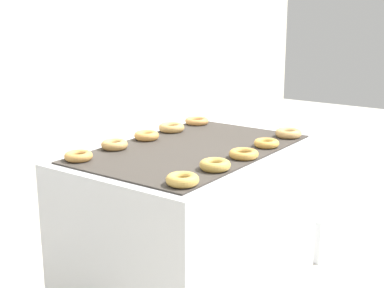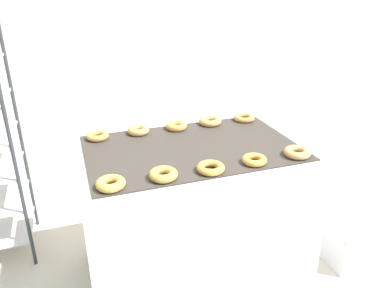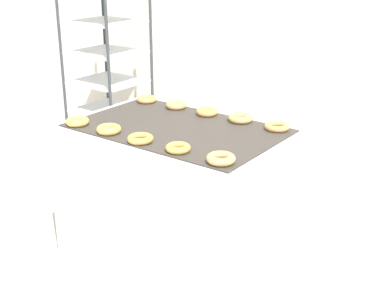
{
  "view_description": "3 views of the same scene",
  "coord_description": "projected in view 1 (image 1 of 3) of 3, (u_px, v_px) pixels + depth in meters",
  "views": [
    {
      "loc": [
        -2.22,
        -0.89,
        1.68
      ],
      "look_at": [
        0.0,
        0.69,
        0.99
      ],
      "focal_mm": 50.0,
      "sensor_mm": 36.0,
      "label": 1
    },
    {
      "loc": [
        -0.66,
        -1.21,
        1.86
      ],
      "look_at": [
        0.0,
        0.69,
        0.99
      ],
      "focal_mm": 35.0,
      "sensor_mm": 36.0,
      "label": 2
    },
    {
      "loc": [
        1.88,
        -1.71,
        1.99
      ],
      "look_at": [
        0.0,
        0.84,
        0.81
      ],
      "focal_mm": 50.0,
      "sensor_mm": 36.0,
      "label": 3
    }
  ],
  "objects": [
    {
      "name": "donut_far_right",
      "position": [
        172.0,
        128.0,
        3.2
      ],
      "size": [
        0.15,
        0.15,
        0.04
      ],
      "primitive_type": "torus",
      "color": "tan",
      "rests_on": "fryer_machine"
    },
    {
      "name": "donut_near_leftmost",
      "position": [
        182.0,
        180.0,
        2.23
      ],
      "size": [
        0.14,
        0.14,
        0.04
      ],
      "primitive_type": "torus",
      "color": "gold",
      "rests_on": "fryer_machine"
    },
    {
      "name": "glaze_bin",
      "position": [
        306.0,
        230.0,
        3.8
      ],
      "size": [
        0.33,
        0.35,
        0.3
      ],
      "color": "silver",
      "rests_on": "ground_plane"
    },
    {
      "name": "donut_far_left",
      "position": [
        115.0,
        145.0,
        2.8
      ],
      "size": [
        0.14,
        0.14,
        0.04
      ],
      "primitive_type": "torus",
      "color": "tan",
      "rests_on": "fryer_machine"
    },
    {
      "name": "donut_near_center",
      "position": [
        244.0,
        154.0,
        2.63
      ],
      "size": [
        0.15,
        0.15,
        0.04
      ],
      "primitive_type": "torus",
      "color": "gold",
      "rests_on": "fryer_machine"
    },
    {
      "name": "donut_far_leftmost",
      "position": [
        79.0,
        156.0,
        2.59
      ],
      "size": [
        0.14,
        0.14,
        0.04
      ],
      "primitive_type": "torus",
      "color": "#CD9249",
      "rests_on": "fryer_machine"
    },
    {
      "name": "donut_far_rightmost",
      "position": [
        197.0,
        121.0,
        3.4
      ],
      "size": [
        0.15,
        0.15,
        0.04
      ],
      "primitive_type": "torus",
      "color": "#D5934D",
      "rests_on": "fryer_machine"
    },
    {
      "name": "donut_near_right",
      "position": [
        266.0,
        143.0,
        2.84
      ],
      "size": [
        0.13,
        0.13,
        0.04
      ],
      "primitive_type": "torus",
      "color": "gold",
      "rests_on": "fryer_machine"
    },
    {
      "name": "donut_near_left",
      "position": [
        215.0,
        165.0,
        2.44
      ],
      "size": [
        0.14,
        0.14,
        0.04
      ],
      "primitive_type": "torus",
      "color": "gold",
      "rests_on": "fryer_machine"
    },
    {
      "name": "wall_back",
      "position": [
        16.0,
        52.0,
        3.52
      ],
      "size": [
        8.0,
        0.05,
        2.8
      ],
      "color": "silver",
      "rests_on": "ground_plane"
    },
    {
      "name": "fryer_machine",
      "position": [
        192.0,
        232.0,
        2.95
      ],
      "size": [
        1.34,
        0.89,
        0.97
      ],
      "color": "silver",
      "rests_on": "ground_plane"
    },
    {
      "name": "donut_near_rightmost",
      "position": [
        288.0,
        133.0,
        3.05
      ],
      "size": [
        0.15,
        0.15,
        0.04
      ],
      "primitive_type": "torus",
      "color": "tan",
      "rests_on": "fryer_machine"
    },
    {
      "name": "donut_far_center",
      "position": [
        147.0,
        136.0,
        3.0
      ],
      "size": [
        0.14,
        0.14,
        0.04
      ],
      "primitive_type": "torus",
      "color": "#D69649",
      "rests_on": "fryer_machine"
    }
  ]
}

